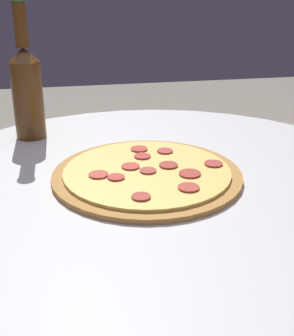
# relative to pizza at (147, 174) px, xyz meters

# --- Properties ---
(table) EXTENTS (1.05, 1.05, 0.74)m
(table) POSITION_rel_pizza_xyz_m (-0.06, -0.01, -0.18)
(table) COLOR silver
(table) RESTS_ON ground_plane
(pizza) EXTENTS (0.37, 0.37, 0.02)m
(pizza) POSITION_rel_pizza_xyz_m (0.00, 0.00, 0.00)
(pizza) COLOR #B77F3D
(pizza) RESTS_ON table
(beer_bottle) EXTENTS (0.07, 0.07, 0.32)m
(beer_bottle) POSITION_rel_pizza_xyz_m (0.28, 0.23, 0.11)
(beer_bottle) COLOR #563314
(beer_bottle) RESTS_ON table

